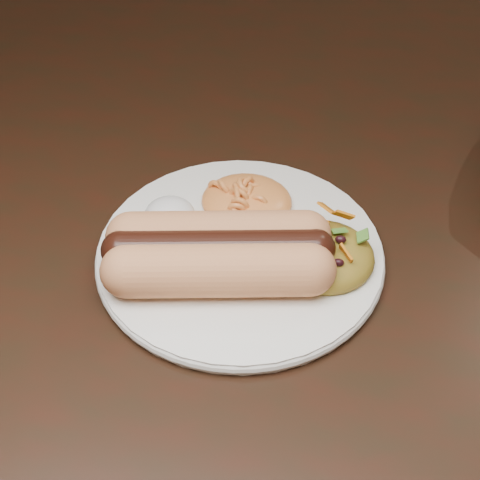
# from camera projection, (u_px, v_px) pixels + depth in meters

# --- Properties ---
(table) EXTENTS (1.60, 0.90, 0.75)m
(table) POSITION_uv_depth(u_px,v_px,m) (218.00, 241.00, 0.75)
(table) COLOR black
(table) RESTS_ON floor
(plate) EXTENTS (0.29, 0.29, 0.01)m
(plate) POSITION_uv_depth(u_px,v_px,m) (240.00, 254.00, 0.60)
(plate) COLOR white
(plate) RESTS_ON table
(hotdog) EXTENTS (0.15, 0.10, 0.04)m
(hotdog) POSITION_uv_depth(u_px,v_px,m) (218.00, 252.00, 0.56)
(hotdog) COLOR tan
(hotdog) RESTS_ON plate
(mac_and_cheese) EXTENTS (0.09, 0.08, 0.03)m
(mac_and_cheese) POSITION_uv_depth(u_px,v_px,m) (247.00, 191.00, 0.63)
(mac_and_cheese) COLOR #D98A41
(mac_and_cheese) RESTS_ON plate
(sour_cream) EXTENTS (0.05, 0.05, 0.03)m
(sour_cream) POSITION_uv_depth(u_px,v_px,m) (169.00, 211.00, 0.61)
(sour_cream) COLOR white
(sour_cream) RESTS_ON plate
(taco_salad) EXTENTS (0.08, 0.08, 0.04)m
(taco_salad) POSITION_uv_depth(u_px,v_px,m) (324.00, 249.00, 0.58)
(taco_salad) COLOR #D26223
(taco_salad) RESTS_ON plate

